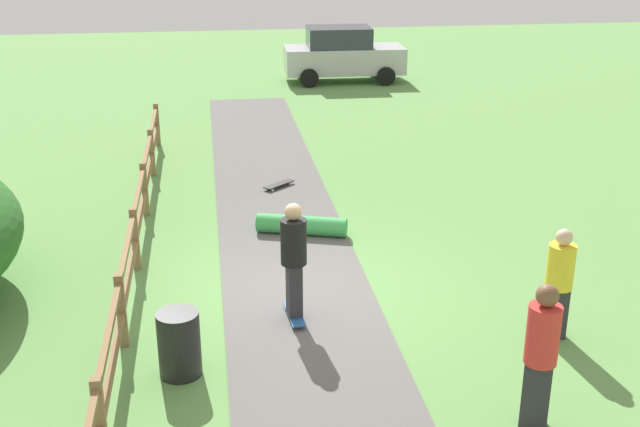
% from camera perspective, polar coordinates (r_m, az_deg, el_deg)
% --- Properties ---
extents(ground_plane, '(60.00, 60.00, 0.00)m').
position_cam_1_polar(ground_plane, '(12.70, -1.63, -5.73)').
color(ground_plane, '#60934C').
extents(asphalt_path, '(2.40, 28.00, 0.02)m').
position_cam_1_polar(asphalt_path, '(12.70, -1.63, -5.69)').
color(asphalt_path, '#605E5B').
rests_on(asphalt_path, ground_plane).
extents(wooden_fence, '(0.12, 18.12, 1.10)m').
position_cam_1_polar(wooden_fence, '(12.42, -13.69, -3.59)').
color(wooden_fence, olive).
rests_on(wooden_fence, ground_plane).
extents(trash_bin, '(0.56, 0.56, 0.90)m').
position_cam_1_polar(trash_bin, '(10.56, -10.14, -9.25)').
color(trash_bin, black).
rests_on(trash_bin, ground_plane).
extents(skater_riding, '(0.41, 0.81, 1.83)m').
position_cam_1_polar(skater_riding, '(11.45, -1.91, -3.07)').
color(skater_riding, '#265999').
rests_on(skater_riding, asphalt_path).
extents(skater_fallen, '(1.73, 1.48, 0.36)m').
position_cam_1_polar(skater_fallen, '(14.74, -1.39, -0.95)').
color(skater_fallen, green).
rests_on(skater_fallen, asphalt_path).
extents(skateboard_loose, '(0.74, 0.67, 0.08)m').
position_cam_1_polar(skateboard_loose, '(17.40, -2.99, 2.12)').
color(skateboard_loose, black).
rests_on(skateboard_loose, asphalt_path).
extents(bystander_yellow, '(0.46, 0.46, 1.66)m').
position_cam_1_polar(bystander_yellow, '(11.55, 16.91, -4.55)').
color(bystander_yellow, '#2D2D33').
rests_on(bystander_yellow, ground_plane).
extents(bystander_red, '(0.51, 0.51, 1.85)m').
position_cam_1_polar(bystander_red, '(9.48, 15.69, -9.47)').
color(bystander_red, '#2D2D33').
rests_on(bystander_red, ground_plane).
extents(parked_car_silver, '(4.24, 2.08, 1.92)m').
position_cam_1_polar(parked_car_silver, '(28.54, 1.66, 11.43)').
color(parked_car_silver, '#B7B7BC').
rests_on(parked_car_silver, ground_plane).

